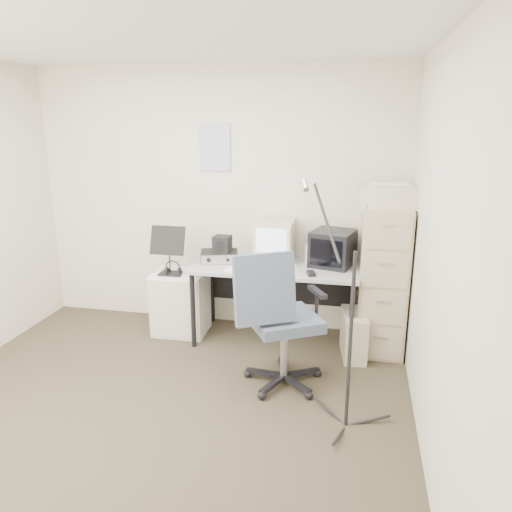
% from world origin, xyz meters
% --- Properties ---
extents(floor, '(3.60, 3.60, 0.01)m').
position_xyz_m(floor, '(0.00, 0.00, -0.01)').
color(floor, '#393423').
rests_on(floor, ground).
extents(ceiling, '(3.60, 3.60, 0.01)m').
position_xyz_m(ceiling, '(0.00, 0.00, 2.50)').
color(ceiling, white).
rests_on(ceiling, ground).
extents(wall_back, '(3.60, 0.02, 2.50)m').
position_xyz_m(wall_back, '(0.00, 1.80, 1.25)').
color(wall_back, silver).
rests_on(wall_back, ground).
extents(wall_right, '(0.02, 3.60, 2.50)m').
position_xyz_m(wall_right, '(1.80, 0.00, 1.25)').
color(wall_right, silver).
rests_on(wall_right, ground).
extents(wall_calendar, '(0.30, 0.02, 0.44)m').
position_xyz_m(wall_calendar, '(-0.02, 1.79, 1.75)').
color(wall_calendar, white).
rests_on(wall_calendar, wall_back).
extents(filing_cabinet, '(0.40, 0.60, 1.30)m').
position_xyz_m(filing_cabinet, '(1.58, 1.48, 0.65)').
color(filing_cabinet, '#C3AD8F').
rests_on(filing_cabinet, floor).
extents(printer, '(0.48, 0.33, 0.18)m').
position_xyz_m(printer, '(1.58, 1.45, 1.39)').
color(printer, beige).
rests_on(printer, filing_cabinet).
extents(desk, '(1.50, 0.70, 0.73)m').
position_xyz_m(desk, '(0.63, 1.45, 0.36)').
color(desk, '#B6B6B6').
rests_on(desk, floor).
extents(crt_monitor, '(0.35, 0.37, 0.38)m').
position_xyz_m(crt_monitor, '(0.59, 1.60, 0.92)').
color(crt_monitor, beige).
rests_on(crt_monitor, desk).
extents(crt_tv, '(0.43, 0.45, 0.32)m').
position_xyz_m(crt_tv, '(1.13, 1.56, 0.89)').
color(crt_tv, black).
rests_on(crt_tv, desk).
extents(desk_speaker, '(0.11, 0.11, 0.17)m').
position_xyz_m(desk_speaker, '(0.94, 1.60, 0.81)').
color(desk_speaker, beige).
rests_on(desk_speaker, desk).
extents(keyboard, '(0.51, 0.32, 0.03)m').
position_xyz_m(keyboard, '(0.60, 1.28, 0.74)').
color(keyboard, beige).
rests_on(keyboard, desk).
extents(mouse, '(0.09, 0.12, 0.03)m').
position_xyz_m(mouse, '(0.97, 1.22, 0.75)').
color(mouse, black).
rests_on(mouse, desk).
extents(radio_receiver, '(0.39, 0.32, 0.10)m').
position_xyz_m(radio_receiver, '(0.09, 1.47, 0.78)').
color(radio_receiver, black).
rests_on(radio_receiver, desk).
extents(radio_speaker, '(0.16, 0.15, 0.15)m').
position_xyz_m(radio_speaker, '(0.13, 1.45, 0.90)').
color(radio_speaker, black).
rests_on(radio_speaker, radio_receiver).
extents(papers, '(0.28, 0.33, 0.02)m').
position_xyz_m(papers, '(0.36, 1.28, 0.74)').
color(papers, white).
rests_on(papers, desk).
extents(pc_tower, '(0.25, 0.45, 0.40)m').
position_xyz_m(pc_tower, '(1.35, 1.26, 0.20)').
color(pc_tower, beige).
rests_on(pc_tower, floor).
extents(office_chair, '(0.87, 0.87, 1.10)m').
position_xyz_m(office_chair, '(0.83, 0.67, 0.55)').
color(office_chair, '#4D5865').
rests_on(office_chair, floor).
extents(side_cart, '(0.50, 0.40, 0.61)m').
position_xyz_m(side_cart, '(-0.29, 1.43, 0.31)').
color(side_cart, white).
rests_on(side_cart, floor).
extents(music_stand, '(0.33, 0.20, 0.47)m').
position_xyz_m(music_stand, '(-0.35, 1.35, 0.85)').
color(music_stand, black).
rests_on(music_stand, side_cart).
extents(headphones, '(0.16, 0.16, 0.03)m').
position_xyz_m(headphones, '(-0.30, 1.30, 0.66)').
color(headphones, black).
rests_on(headphones, side_cart).
extents(mic_stand, '(0.03, 0.03, 1.61)m').
position_xyz_m(mic_stand, '(1.33, 0.21, 0.81)').
color(mic_stand, black).
rests_on(mic_stand, floor).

